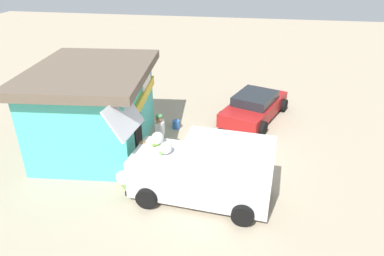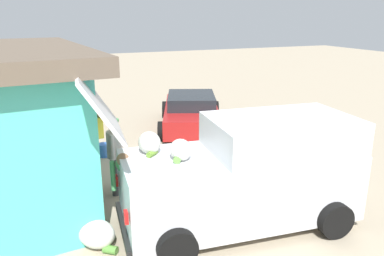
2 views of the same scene
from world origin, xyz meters
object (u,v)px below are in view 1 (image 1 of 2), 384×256
(storefront_bar, at_px, (95,108))
(paint_bucket, at_px, (176,124))
(delivery_van, at_px, (206,170))
(customer_bending, at_px, (150,153))
(unloaded_banana_pile, at_px, (125,178))
(vendor_standing, at_px, (160,133))
(parked_sedan, at_px, (254,106))

(storefront_bar, relative_size, paint_bucket, 15.41)
(delivery_van, bearing_deg, paint_bucket, 22.83)
(delivery_van, height_order, customer_bending, delivery_van)
(unloaded_banana_pile, bearing_deg, customer_bending, -50.33)
(customer_bending, xyz_separation_m, paint_bucket, (3.64, -0.10, -0.72))
(unloaded_banana_pile, height_order, paint_bucket, unloaded_banana_pile)
(delivery_van, relative_size, customer_bending, 3.39)
(customer_bending, bearing_deg, vendor_standing, 0.57)
(storefront_bar, distance_m, paint_bucket, 3.70)
(storefront_bar, xyz_separation_m, vendor_standing, (-0.30, -2.60, -0.70))
(parked_sedan, relative_size, unloaded_banana_pile, 5.02)
(parked_sedan, height_order, paint_bucket, parked_sedan)
(delivery_van, height_order, vendor_standing, delivery_van)
(vendor_standing, bearing_deg, parked_sedan, -40.67)
(storefront_bar, height_order, delivery_van, storefront_bar)
(paint_bucket, bearing_deg, parked_sedan, -63.17)
(delivery_van, distance_m, customer_bending, 2.20)
(customer_bending, bearing_deg, unloaded_banana_pile, 129.67)
(vendor_standing, distance_m, customer_bending, 1.31)
(delivery_van, relative_size, parked_sedan, 1.12)
(storefront_bar, distance_m, vendor_standing, 2.70)
(storefront_bar, relative_size, vendor_standing, 3.38)
(storefront_bar, relative_size, unloaded_banana_pile, 6.36)
(parked_sedan, xyz_separation_m, paint_bucket, (-1.69, 3.34, -0.38))
(parked_sedan, distance_m, vendor_standing, 5.32)
(storefront_bar, xyz_separation_m, parked_sedan, (3.72, -6.05, -1.10))
(customer_bending, relative_size, unloaded_banana_pile, 1.65)
(vendor_standing, height_order, unloaded_banana_pile, vendor_standing)
(storefront_bar, distance_m, parked_sedan, 7.19)
(delivery_van, xyz_separation_m, customer_bending, (0.89, 2.01, -0.11))
(delivery_van, xyz_separation_m, parked_sedan, (6.23, -1.43, -0.44))
(delivery_van, bearing_deg, customer_bending, 66.10)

